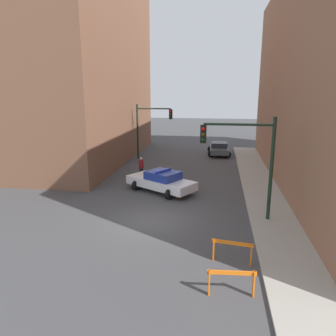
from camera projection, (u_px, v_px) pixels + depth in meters
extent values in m
plane|color=#424244|center=(152.00, 220.00, 16.91)|extent=(120.00, 120.00, 0.00)
cube|color=#9E998E|center=(276.00, 227.00, 15.98)|extent=(2.40, 44.00, 0.12)
cube|color=brown|center=(54.00, 71.00, 30.19)|extent=(14.00, 20.00, 16.43)
cylinder|color=black|center=(271.00, 170.00, 16.21)|extent=(0.18, 0.18, 5.20)
cylinder|color=black|center=(239.00, 125.00, 15.94)|extent=(3.40, 0.12, 0.12)
cube|color=black|center=(203.00, 134.00, 16.31)|extent=(0.30, 0.22, 0.90)
sphere|color=red|center=(203.00, 129.00, 16.11)|extent=(0.18, 0.18, 0.18)
sphere|color=#4C3D0C|center=(203.00, 134.00, 16.17)|extent=(0.18, 0.18, 0.18)
sphere|color=#0C4219|center=(203.00, 140.00, 16.23)|extent=(0.18, 0.18, 0.18)
cylinder|color=black|center=(138.00, 132.00, 31.25)|extent=(0.18, 0.18, 5.20)
cylinder|color=black|center=(154.00, 109.00, 30.49)|extent=(3.20, 0.12, 0.12)
cube|color=black|center=(171.00, 114.00, 30.37)|extent=(0.30, 0.22, 0.90)
sphere|color=red|center=(171.00, 111.00, 30.17)|extent=(0.18, 0.18, 0.18)
sphere|color=#4C3D0C|center=(171.00, 114.00, 30.23)|extent=(0.18, 0.18, 0.18)
sphere|color=#0C4219|center=(171.00, 117.00, 30.29)|extent=(0.18, 0.18, 0.18)
cube|color=white|center=(161.00, 183.00, 21.50)|extent=(4.98, 4.03, 0.55)
cube|color=navy|center=(163.00, 175.00, 21.25)|extent=(2.53, 2.42, 0.52)
cylinder|color=black|center=(136.00, 185.00, 21.85)|extent=(0.53, 0.68, 0.66)
cylinder|color=black|center=(153.00, 180.00, 23.11)|extent=(0.53, 0.68, 0.66)
cylinder|color=black|center=(170.00, 194.00, 20.02)|extent=(0.53, 0.68, 0.66)
cylinder|color=black|center=(186.00, 188.00, 21.28)|extent=(0.53, 0.68, 0.66)
cube|color=#2633BF|center=(163.00, 171.00, 21.18)|extent=(0.89, 1.29, 0.12)
cube|color=#474C51|center=(219.00, 149.00, 33.56)|extent=(2.01, 4.38, 0.52)
cube|color=#232833|center=(219.00, 145.00, 33.28)|extent=(1.67, 1.88, 0.48)
cylinder|color=black|center=(210.00, 149.00, 35.00)|extent=(0.63, 0.25, 0.62)
cylinder|color=black|center=(226.00, 149.00, 34.83)|extent=(0.63, 0.25, 0.62)
cylinder|color=black|center=(211.00, 154.00, 32.42)|extent=(0.63, 0.25, 0.62)
cylinder|color=black|center=(228.00, 154.00, 32.25)|extent=(0.63, 0.25, 0.62)
cylinder|color=black|center=(141.00, 173.00, 24.65)|extent=(0.32, 0.32, 0.82)
cylinder|color=maroon|center=(141.00, 164.00, 24.48)|extent=(0.41, 0.41, 0.62)
sphere|color=tan|center=(141.00, 159.00, 24.38)|extent=(0.25, 0.25, 0.22)
cube|color=orange|center=(232.00, 273.00, 10.58)|extent=(1.60, 0.19, 0.14)
cube|color=orange|center=(209.00, 282.00, 10.72)|extent=(0.06, 0.16, 0.90)
cube|color=orange|center=(254.00, 284.00, 10.62)|extent=(0.06, 0.16, 0.90)
cube|color=orange|center=(233.00, 243.00, 12.61)|extent=(1.59, 0.30, 0.14)
cube|color=orange|center=(214.00, 249.00, 12.91)|extent=(0.07, 0.17, 0.90)
cube|color=orange|center=(251.00, 255.00, 12.49)|extent=(0.07, 0.17, 0.90)
cube|color=black|center=(177.00, 198.00, 20.34)|extent=(0.36, 0.36, 0.04)
cone|color=#F2600C|center=(177.00, 193.00, 20.26)|extent=(0.28, 0.28, 0.62)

